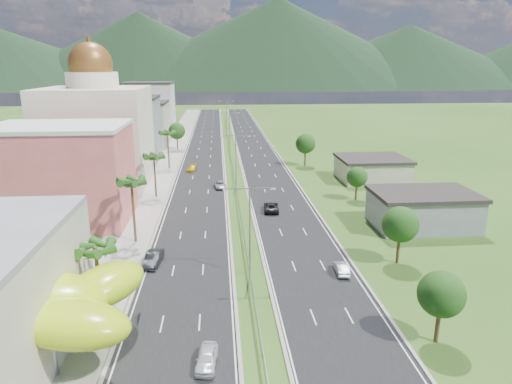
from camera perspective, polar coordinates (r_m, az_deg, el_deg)
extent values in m
plane|color=#2D5119|center=(46.98, 0.12, -15.69)|extent=(500.00, 500.00, 0.00)
cube|color=black|center=(132.30, -6.47, 4.93)|extent=(11.00, 260.00, 0.04)
cube|color=black|center=(132.69, 0.04, 5.06)|extent=(11.00, 260.00, 0.04)
cube|color=gray|center=(132.93, -10.58, 4.83)|extent=(7.00, 260.00, 0.12)
cube|color=gray|center=(114.52, -2.95, 3.64)|extent=(0.08, 216.00, 0.28)
cube|color=gray|center=(215.35, -3.87, 9.21)|extent=(0.10, 0.12, 0.70)
cylinder|color=gray|center=(53.55, -0.79, -5.06)|extent=(0.20, 0.20, 11.00)
cube|color=gray|center=(51.83, -2.40, 0.39)|extent=(2.88, 0.12, 0.12)
cube|color=gray|center=(52.02, 0.77, 0.46)|extent=(2.88, 0.12, 0.12)
cube|color=silver|center=(51.83, -3.81, 0.25)|extent=(0.60, 0.25, 0.18)
cube|color=silver|center=(52.19, 2.17, 0.38)|extent=(0.60, 0.25, 0.18)
cylinder|color=gray|center=(92.00, -2.53, 3.77)|extent=(0.20, 0.20, 11.00)
cube|color=gray|center=(91.02, -3.49, 7.02)|extent=(2.88, 0.12, 0.12)
cube|color=gray|center=(91.12, -1.66, 7.05)|extent=(2.88, 0.12, 0.12)
cube|color=silver|center=(91.01, -4.30, 6.94)|extent=(0.60, 0.25, 0.18)
cube|color=silver|center=(91.22, -0.85, 7.00)|extent=(0.60, 0.25, 0.18)
cylinder|color=gray|center=(136.33, -3.31, 7.65)|extent=(0.20, 0.20, 11.00)
cube|color=gray|center=(135.67, -3.96, 9.86)|extent=(2.88, 0.12, 0.12)
cube|color=gray|center=(135.74, -2.73, 9.88)|extent=(2.88, 0.12, 0.12)
cube|color=silver|center=(135.67, -4.51, 9.81)|extent=(0.60, 0.25, 0.18)
cube|color=silver|center=(135.80, -2.18, 9.85)|extent=(0.60, 0.25, 0.18)
cylinder|color=gray|center=(180.99, -3.71, 9.63)|extent=(0.20, 0.20, 11.00)
cube|color=gray|center=(180.49, -4.20, 11.29)|extent=(2.88, 0.12, 0.12)
cube|color=gray|center=(180.55, -3.27, 11.31)|extent=(2.88, 0.12, 0.12)
cube|color=silver|center=(180.49, -4.62, 11.25)|extent=(0.60, 0.25, 0.18)
cube|color=silver|center=(180.59, -2.86, 11.28)|extent=(0.60, 0.25, 0.18)
cylinder|color=gray|center=(42.13, -23.95, -18.04)|extent=(0.50, 0.50, 4.00)
cylinder|color=gray|center=(45.60, -19.46, -14.81)|extent=(0.50, 0.50, 4.00)
cube|color=#D15656|center=(77.91, -23.03, 1.84)|extent=(20.00, 15.00, 15.00)
cube|color=beige|center=(99.15, -19.18, 6.43)|extent=(20.00, 20.00, 20.00)
cylinder|color=beige|center=(98.14, -19.80, 13.06)|extent=(10.00, 10.00, 3.00)
sphere|color=brown|center=(98.09, -19.96, 14.80)|extent=(8.40, 8.40, 8.40)
cube|color=slate|center=(123.36, -15.87, 7.42)|extent=(16.00, 15.00, 16.00)
cube|color=#A8A28B|center=(145.02, -14.23, 8.09)|extent=(16.00, 15.00, 13.00)
cube|color=silver|center=(167.35, -13.04, 9.98)|extent=(16.00, 15.00, 18.00)
cube|color=slate|center=(75.43, 20.12, -2.24)|extent=(15.00, 10.00, 5.00)
cube|color=#A8A28B|center=(103.11, 14.29, 2.72)|extent=(14.00, 12.00, 4.40)
cylinder|color=#47301C|center=(48.32, -19.07, -10.62)|extent=(0.36, 0.36, 7.50)
cylinder|color=#47301C|center=(66.21, -15.05, -2.42)|extent=(0.36, 0.36, 9.00)
cylinder|color=#47301C|center=(88.22, -12.50, 1.89)|extent=(0.36, 0.36, 8.00)
cylinder|color=#47301C|center=(112.43, -10.90, 5.11)|extent=(0.36, 0.36, 8.80)
cylinder|color=#47301C|center=(137.28, -9.81, 6.22)|extent=(0.40, 0.40, 4.90)
sphere|color=#234D18|center=(136.81, -9.87, 7.52)|extent=(4.90, 4.90, 4.90)
cylinder|color=#47301C|center=(45.82, 21.80, -14.76)|extent=(0.40, 0.40, 4.20)
sphere|color=#234D18|center=(44.57, 22.16, -11.74)|extent=(4.20, 4.20, 4.20)
cylinder|color=#47301C|center=(60.79, 17.37, -6.48)|extent=(0.40, 0.40, 4.55)
sphere|color=#234D18|center=(59.78, 17.60, -3.88)|extent=(4.55, 4.55, 4.55)
cylinder|color=#47301C|center=(86.88, 12.43, 0.27)|extent=(0.40, 0.40, 3.85)
sphere|color=#234D18|center=(86.27, 12.52, 1.85)|extent=(3.85, 3.85, 3.85)
cylinder|color=#47301C|center=(114.17, 6.16, 4.47)|extent=(0.40, 0.40, 4.90)
sphere|color=#234D18|center=(113.61, 6.21, 6.03)|extent=(4.90, 4.90, 4.90)
imported|color=silver|center=(40.82, -6.17, -19.94)|extent=(2.09, 4.28, 1.41)
imported|color=black|center=(59.54, -12.70, -8.09)|extent=(2.29, 5.11, 1.63)
imported|color=#96999D|center=(93.43, -4.47, 0.90)|extent=(2.71, 5.02, 1.34)
imported|color=gold|center=(109.29, -8.01, 2.98)|extent=(2.49, 4.90, 1.36)
imported|color=#B8BAC1|center=(56.81, 10.62, -9.35)|extent=(1.59, 4.00, 1.29)
imported|color=black|center=(78.59, 1.92, -1.86)|extent=(2.92, 5.58, 1.50)
imported|color=black|center=(47.87, -14.45, -14.75)|extent=(0.60, 1.79, 1.14)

